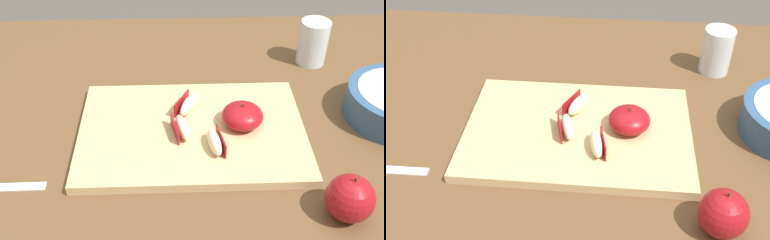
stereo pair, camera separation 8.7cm
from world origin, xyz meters
TOP-DOWN VIEW (x-y plane):
  - dining_table at (0.00, 0.00)m, footprint 1.24×0.85m
  - cutting_board at (0.02, -0.08)m, footprint 0.43×0.30m
  - apple_half_skin_up at (0.12, -0.07)m, footprint 0.08×0.08m
  - apple_wedge_right at (-0.00, -0.09)m, footprint 0.04×0.07m
  - apple_wedge_middle at (0.06, -0.13)m, footprint 0.04×0.07m
  - apple_wedge_near_knife at (0.01, -0.02)m, footprint 0.05×0.07m
  - whole_apple_red_delicious at (0.26, -0.28)m, footprint 0.08×0.08m
  - drinking_glass_water at (0.31, 0.18)m, footprint 0.07×0.07m

SIDE VIEW (x-z plane):
  - dining_table at x=0.00m, z-range 0.26..0.99m
  - cutting_board at x=0.02m, z-range 0.73..0.75m
  - apple_wedge_right at x=0.00m, z-range 0.75..0.78m
  - apple_wedge_middle at x=0.06m, z-range 0.75..0.78m
  - apple_wedge_near_knife at x=0.01m, z-range 0.75..0.78m
  - whole_apple_red_delicious at x=0.26m, z-range 0.73..0.81m
  - apple_half_skin_up at x=0.12m, z-range 0.75..0.80m
  - drinking_glass_water at x=0.31m, z-range 0.73..0.84m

